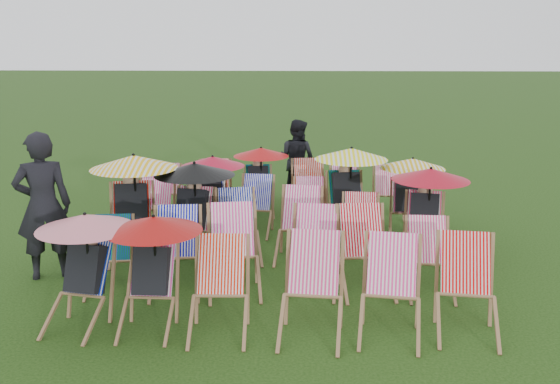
{
  "coord_description": "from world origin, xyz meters",
  "views": [
    {
      "loc": [
        0.36,
        -8.37,
        3.08
      ],
      "look_at": [
        0.06,
        0.35,
        0.9
      ],
      "focal_mm": 40.0,
      "sensor_mm": 36.0,
      "label": 1
    }
  ],
  "objects_px": {
    "deckchair_0": "(81,269)",
    "person_left": "(43,206)",
    "deckchair_5": "(467,289)",
    "person_rear": "(297,159)",
    "deckchair_29": "(388,192)"
  },
  "relations": [
    {
      "from": "deckchair_0",
      "to": "person_rear",
      "type": "relative_size",
      "value": 0.8
    },
    {
      "from": "deckchair_0",
      "to": "person_left",
      "type": "xyz_separation_m",
      "value": [
        -0.95,
        1.39,
        0.31
      ]
    },
    {
      "from": "deckchair_0",
      "to": "person_rear",
      "type": "bearing_deg",
      "value": 79.55
    },
    {
      "from": "deckchair_0",
      "to": "deckchair_5",
      "type": "distance_m",
      "value": 4.13
    },
    {
      "from": "deckchair_5",
      "to": "person_rear",
      "type": "height_order",
      "value": "person_rear"
    },
    {
      "from": "deckchair_5",
      "to": "person_rear",
      "type": "relative_size",
      "value": 0.64
    },
    {
      "from": "deckchair_5",
      "to": "person_left",
      "type": "xyz_separation_m",
      "value": [
        -5.08,
        1.42,
        0.47
      ]
    },
    {
      "from": "deckchair_29",
      "to": "deckchair_0",
      "type": "bearing_deg",
      "value": -128.31
    },
    {
      "from": "deckchair_0",
      "to": "person_rear",
      "type": "height_order",
      "value": "person_rear"
    },
    {
      "from": "deckchair_0",
      "to": "person_left",
      "type": "relative_size",
      "value": 0.64
    },
    {
      "from": "deckchair_29",
      "to": "person_rear",
      "type": "distance_m",
      "value": 2.01
    },
    {
      "from": "deckchair_29",
      "to": "person_left",
      "type": "bearing_deg",
      "value": -144.73
    },
    {
      "from": "deckchair_5",
      "to": "person_rear",
      "type": "bearing_deg",
      "value": 115.61
    },
    {
      "from": "deckchair_5",
      "to": "deckchair_29",
      "type": "height_order",
      "value": "deckchair_5"
    },
    {
      "from": "person_rear",
      "to": "person_left",
      "type": "bearing_deg",
      "value": 84.08
    }
  ]
}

